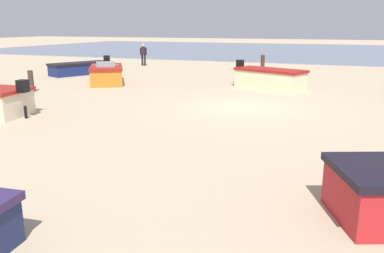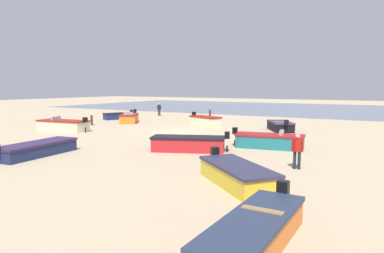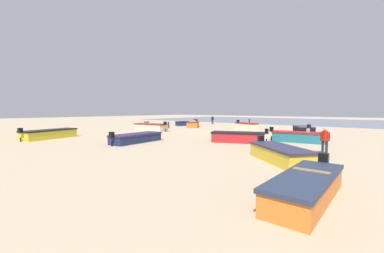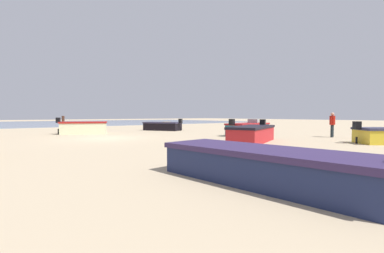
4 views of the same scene
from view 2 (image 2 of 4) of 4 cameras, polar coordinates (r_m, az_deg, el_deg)
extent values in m
plane|color=tan|center=(29.08, -2.48, -0.86)|extent=(160.00, 160.00, 0.00)
cube|color=gray|center=(62.37, 15.66, 2.89)|extent=(80.00, 36.00, 0.06)
cube|color=gold|center=(13.49, 7.38, -8.13)|extent=(3.96, 3.69, 0.69)
cube|color=#2E2D48|center=(13.40, 7.40, -6.46)|extent=(4.09, 3.82, 0.12)
cube|color=black|center=(15.28, 3.77, -4.11)|extent=(0.42, 0.43, 0.40)
cylinder|color=black|center=(15.44, 3.75, -6.87)|extent=(0.14, 0.14, 0.34)
cube|color=orange|center=(8.56, 10.19, -17.20)|extent=(1.25, 4.23, 0.63)
cube|color=#26314A|center=(8.42, 10.24, -14.85)|extent=(1.34, 4.33, 0.12)
cube|color=black|center=(10.43, 14.70, -9.68)|extent=(0.32, 0.28, 0.40)
cylinder|color=black|center=(10.65, 14.59, -13.38)|extent=(0.10, 0.10, 0.32)
cube|color=olive|center=(8.87, 11.47, -13.41)|extent=(1.04, 0.25, 0.08)
cube|color=navy|center=(20.77, -24.04, -3.56)|extent=(1.93, 4.64, 0.62)
cube|color=#32244F|center=(20.71, -24.09, -2.55)|extent=(2.02, 4.75, 0.12)
cube|color=#1E6C7A|center=(21.78, 12.61, -2.52)|extent=(4.16, 1.98, 0.75)
cube|color=maroon|center=(21.72, 12.64, -1.39)|extent=(4.27, 2.08, 0.12)
cube|color=black|center=(22.09, 7.06, -0.67)|extent=(0.33, 0.36, 0.40)
cylinder|color=black|center=(22.21, 7.03, -2.73)|extent=(0.12, 0.12, 0.38)
cube|color=#8C9EA8|center=(21.61, 14.48, -0.94)|extent=(0.33, 0.83, 0.28)
cube|color=orange|center=(36.84, -10.25, 1.22)|extent=(3.02, 3.54, 0.78)
cube|color=maroon|center=(36.81, -10.27, 1.91)|extent=(3.14, 3.67, 0.12)
cube|color=black|center=(38.56, -9.90, 2.40)|extent=(0.42, 0.41, 0.40)
cylinder|color=black|center=(38.62, -9.88, 1.17)|extent=(0.14, 0.14, 0.39)
cube|color=#8C9EA8|center=(36.24, -10.40, 2.16)|extent=(0.89, 0.66, 0.28)
cube|color=#9D6D3F|center=(37.20, -10.18, 2.04)|extent=(1.24, 0.90, 0.08)
cube|color=black|center=(30.63, 14.27, -0.05)|extent=(3.02, 3.68, 0.68)
cube|color=#322F49|center=(30.59, 14.29, 0.70)|extent=(3.14, 3.81, 0.12)
cube|color=black|center=(28.78, 15.21, 0.67)|extent=(0.42, 0.40, 0.40)
cylinder|color=black|center=(28.86, 15.17, -0.81)|extent=(0.14, 0.14, 0.34)
cube|color=#977A4E|center=(30.18, 14.49, 0.71)|extent=(1.25, 0.87, 0.08)
cube|color=beige|center=(33.18, 2.20, 0.77)|extent=(3.50, 2.48, 0.83)
cube|color=maroon|center=(33.14, 2.20, 1.59)|extent=(3.63, 2.59, 0.12)
cube|color=black|center=(34.53, 0.31, 2.09)|extent=(0.38, 0.40, 0.40)
cylinder|color=black|center=(34.61, 0.31, 0.67)|extent=(0.13, 0.13, 0.41)
cube|color=navy|center=(41.18, -11.77, 1.63)|extent=(2.62, 3.77, 0.63)
cube|color=black|center=(41.15, -11.78, 2.15)|extent=(2.73, 3.89, 0.12)
cube|color=black|center=(41.97, -9.33, 2.53)|extent=(0.41, 0.39, 0.40)
cylinder|color=black|center=(42.02, -9.31, 1.56)|extent=(0.13, 0.13, 0.32)
cube|color=beige|center=(31.40, -20.38, 0.03)|extent=(4.57, 2.03, 0.82)
cube|color=maroon|center=(31.35, -20.42, 0.88)|extent=(4.68, 2.13, 0.12)
cube|color=black|center=(29.72, -17.11, 1.06)|extent=(0.31, 0.35, 0.40)
cylinder|color=black|center=(29.81, -17.06, -0.57)|extent=(0.11, 0.11, 0.41)
cube|color=#8C9EA8|center=(31.87, -21.43, 1.29)|extent=(0.30, 0.94, 0.28)
cube|color=#B42025|center=(20.29, -0.61, -3.03)|extent=(4.37, 2.86, 0.75)
cube|color=black|center=(20.22, -0.61, -1.81)|extent=(4.49, 2.98, 0.12)
cube|color=black|center=(19.99, 5.79, -1.42)|extent=(0.38, 0.40, 0.40)
cylinder|color=black|center=(20.11, 5.76, -3.69)|extent=(0.13, 0.13, 0.37)
cylinder|color=#3E2E26|center=(35.26, -16.12, 0.99)|extent=(0.23, 0.23, 0.98)
cylinder|color=#472B20|center=(35.97, 2.96, 1.67)|extent=(0.21, 0.21, 1.39)
cylinder|color=black|center=(45.44, -5.29, 2.31)|extent=(0.16, 0.16, 0.82)
cylinder|color=black|center=(45.52, -5.52, 2.31)|extent=(0.16, 0.16, 0.82)
cylinder|color=black|center=(45.43, -5.42, 3.19)|extent=(0.39, 0.39, 0.58)
cylinder|color=black|center=(45.34, -5.16, 3.14)|extent=(0.10, 0.10, 0.54)
cylinder|color=black|center=(45.53, -5.67, 3.14)|extent=(0.10, 0.10, 0.54)
sphere|color=tan|center=(45.41, -5.42, 3.69)|extent=(0.26, 0.26, 0.22)
cylinder|color=#1B252A|center=(16.65, 16.47, -5.30)|extent=(0.16, 0.16, 0.82)
cylinder|color=#1B252A|center=(16.63, 17.16, -5.33)|extent=(0.16, 0.16, 0.82)
cylinder|color=#AB1910|center=(16.51, 16.89, -2.94)|extent=(0.38, 0.38, 0.58)
cylinder|color=#AB1910|center=(16.54, 16.13, -3.04)|extent=(0.10, 0.10, 0.54)
cylinder|color=#AB1910|center=(16.50, 17.65, -3.11)|extent=(0.10, 0.10, 0.54)
sphere|color=tan|center=(16.45, 16.94, -1.56)|extent=(0.25, 0.25, 0.22)
camera|label=1|loc=(16.18, -19.30, 3.23)|focal=36.32mm
camera|label=3|loc=(1.41, -54.04, -47.89)|focal=22.05mm
camera|label=4|loc=(22.96, -37.39, -0.60)|focal=23.77mm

